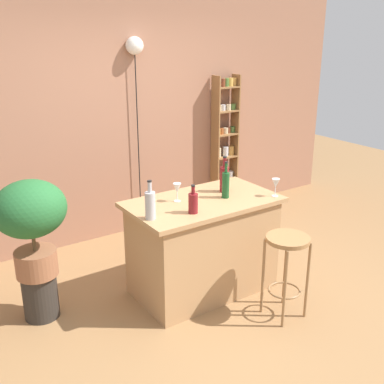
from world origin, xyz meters
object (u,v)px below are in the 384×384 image
(spice_shelf, at_px, (225,141))
(wine_glass_center, at_px, (177,189))
(pendant_globe_light, at_px, (135,50))
(bar_stool, at_px, (287,257))
(potted_plant, at_px, (31,217))
(bottle_sauce_amber, at_px, (193,202))
(bottle_olive_oil, at_px, (150,205))
(bottle_vinegar, at_px, (224,178))
(bottle_spirits_clear, at_px, (226,184))
(wine_glass_left, at_px, (276,184))
(plant_stool, at_px, (40,295))

(spice_shelf, distance_m, wine_glass_center, 2.13)
(pendant_globe_light, bearing_deg, bar_stool, -86.21)
(potted_plant, height_order, bottle_sauce_amber, potted_plant)
(bottle_olive_oil, bearing_deg, wine_glass_center, 29.44)
(bottle_sauce_amber, bearing_deg, bottle_olive_oil, 166.66)
(wine_glass_center, bearing_deg, bottle_olive_oil, -150.56)
(bar_stool, xyz_separation_m, bottle_vinegar, (-0.04, 0.80, 0.47))
(bar_stool, distance_m, spice_shelf, 2.50)
(bar_stool, bearing_deg, spice_shelf, 64.27)
(potted_plant, bearing_deg, bottle_vinegar, -10.80)
(bottle_spirits_clear, xyz_separation_m, pendant_globe_light, (-0.02, 1.60, 1.08))
(bottle_vinegar, bearing_deg, bottle_olive_oil, -167.68)
(spice_shelf, distance_m, wine_glass_left, 1.95)
(spice_shelf, bearing_deg, wine_glass_left, -114.40)
(bottle_olive_oil, height_order, pendant_globe_light, pendant_globe_light)
(wine_glass_left, height_order, wine_glass_center, same)
(plant_stool, relative_size, pendant_globe_light, 0.18)
(bottle_spirits_clear, height_order, pendant_globe_light, pendant_globe_light)
(plant_stool, height_order, wine_glass_left, wine_glass_left)
(bottle_vinegar, bearing_deg, spice_shelf, 51.99)
(bar_stool, height_order, plant_stool, bar_stool)
(wine_glass_left, bearing_deg, bar_stool, -120.70)
(potted_plant, bearing_deg, plant_stool, 0.00)
(bottle_vinegar, height_order, wine_glass_left, bottle_vinegar)
(bottle_sauce_amber, xyz_separation_m, pendant_globe_light, (0.42, 1.74, 1.11))
(bar_stool, height_order, bottle_sauce_amber, bottle_sauce_amber)
(spice_shelf, xyz_separation_m, bottle_vinegar, (-1.11, -1.42, 0.07))
(bottle_spirits_clear, bearing_deg, bottle_sauce_amber, -162.24)
(spice_shelf, distance_m, bottle_olive_oil, 2.56)
(spice_shelf, bearing_deg, plant_stool, -158.46)
(wine_glass_center, xyz_separation_m, pendant_globe_light, (0.38, 1.44, 1.09))
(spice_shelf, xyz_separation_m, bottle_olive_oil, (-1.99, -1.61, 0.07))
(bar_stool, height_order, potted_plant, potted_plant)
(bottle_spirits_clear, xyz_separation_m, wine_glass_center, (-0.41, 0.16, -0.01))
(bar_stool, distance_m, wine_glass_center, 1.09)
(bar_stool, height_order, bottle_spirits_clear, bottle_spirits_clear)
(spice_shelf, bearing_deg, bottle_olive_oil, -141.02)
(wine_glass_left, xyz_separation_m, pendant_globe_light, (-0.42, 1.82, 1.09))
(bottle_spirits_clear, bearing_deg, pendant_globe_light, 90.87)
(plant_stool, height_order, bottle_olive_oil, bottle_olive_oil)
(bottle_spirits_clear, height_order, wine_glass_center, bottle_spirits_clear)
(pendant_globe_light, bearing_deg, wine_glass_center, -104.91)
(bottle_spirits_clear, distance_m, bottle_vinegar, 0.16)
(potted_plant, xyz_separation_m, wine_glass_left, (1.98, -0.67, 0.10))
(bar_stool, xyz_separation_m, bottle_olive_oil, (-0.92, 0.61, 0.47))
(bottle_spirits_clear, xyz_separation_m, bottle_sauce_amber, (-0.44, -0.14, -0.03))
(plant_stool, bearing_deg, wine_glass_center, -13.96)
(spice_shelf, relative_size, bottle_vinegar, 5.26)
(spice_shelf, height_order, bottle_spirits_clear, spice_shelf)
(wine_glass_left, xyz_separation_m, wine_glass_center, (-0.80, 0.38, 0.00))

